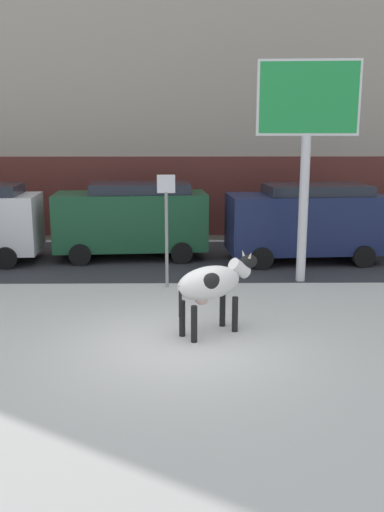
# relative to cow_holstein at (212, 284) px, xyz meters

# --- Properties ---
(ground_plane) EXTENTS (120.00, 120.00, 0.00)m
(ground_plane) POSITION_rel_cow_holstein_xyz_m (-0.66, -0.58, -1.00)
(ground_plane) COLOR silver
(road_strip) EXTENTS (60.00, 5.60, 0.01)m
(road_strip) POSITION_rel_cow_holstein_xyz_m (-0.66, 6.48, -1.00)
(road_strip) COLOR #333338
(road_strip) RESTS_ON ground
(building_facade) EXTENTS (44.00, 6.10, 13.00)m
(building_facade) POSITION_rel_cow_holstein_xyz_m (-0.66, 12.62, 5.48)
(building_facade) COLOR #A39989
(building_facade) RESTS_ON ground
(cow_holstein) EXTENTS (1.79, 1.42, 1.54)m
(cow_holstein) POSITION_rel_cow_holstein_xyz_m (0.00, 0.00, 0.00)
(cow_holstein) COLOR silver
(cow_holstein) RESTS_ON ground
(billboard) EXTENTS (2.53, 0.38, 5.56)m
(billboard) POSITION_rel_cow_holstein_xyz_m (2.53, 3.90, 3.31)
(billboard) COLOR silver
(billboard) RESTS_ON ground
(car_darkgreen_van) EXTENTS (4.73, 2.39, 2.32)m
(car_darkgreen_van) POSITION_rel_cow_holstein_xyz_m (-2.15, 6.76, 0.24)
(car_darkgreen_van) COLOR #194C2D
(car_darkgreen_van) RESTS_ON ground
(car_navy_van) EXTENTS (4.73, 2.39, 2.32)m
(car_navy_van) POSITION_rel_cow_holstein_xyz_m (3.12, 6.20, 0.24)
(car_navy_van) COLOR #19234C
(car_navy_van) RESTS_ON ground
(pedestrian_near_billboard) EXTENTS (0.36, 0.24, 1.73)m
(pedestrian_near_billboard) POSITION_rel_cow_holstein_xyz_m (-0.11, 9.85, -0.12)
(pedestrian_near_billboard) COLOR #282833
(pedestrian_near_billboard) RESTS_ON ground
(street_sign) EXTENTS (0.44, 0.08, 2.82)m
(street_sign) POSITION_rel_cow_holstein_xyz_m (-0.97, 3.31, 0.67)
(street_sign) COLOR gray
(street_sign) RESTS_ON ground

